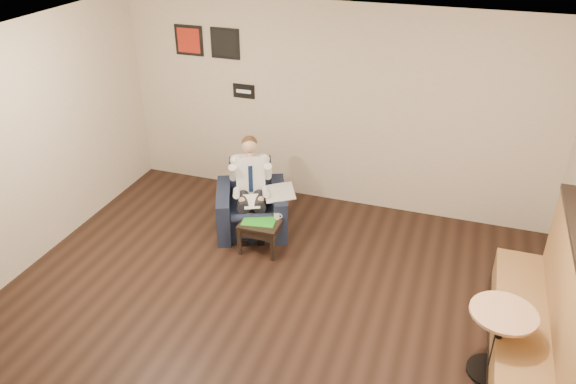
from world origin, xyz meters
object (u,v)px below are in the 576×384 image
(green_folder, at_px, (259,221))
(smartphone, at_px, (269,215))
(armchair, at_px, (251,200))
(cafe_table, at_px, (497,343))
(seated_man, at_px, (251,194))
(banquette, at_px, (535,311))
(side_table, at_px, (262,234))
(coffee_mug, at_px, (277,216))

(green_folder, xyz_separation_m, smartphone, (0.07, 0.16, -0.00))
(armchair, bearing_deg, green_folder, -79.51)
(cafe_table, bearing_deg, seated_man, 153.24)
(banquette, bearing_deg, side_table, 160.99)
(seated_man, relative_size, coffee_mug, 13.99)
(armchair, bearing_deg, banquette, -46.30)
(banquette, bearing_deg, seated_man, 158.06)
(coffee_mug, height_order, banquette, banquette)
(banquette, relative_size, cafe_table, 3.51)
(green_folder, height_order, coffee_mug, coffee_mug)
(green_folder, xyz_separation_m, banquette, (3.09, -1.04, 0.26))
(side_table, relative_size, smartphone, 3.93)
(side_table, xyz_separation_m, coffee_mug, (0.16, 0.11, 0.24))
(armchair, relative_size, smartphone, 7.16)
(armchair, xyz_separation_m, green_folder, (0.27, -0.40, -0.03))
(seated_man, relative_size, side_table, 2.42)
(cafe_table, bearing_deg, green_folder, 156.32)
(coffee_mug, bearing_deg, cafe_table, -27.36)
(seated_man, distance_m, banquette, 3.57)
(seated_man, bearing_deg, armchair, 90.00)
(armchair, height_order, green_folder, armchair)
(green_folder, xyz_separation_m, coffee_mug, (0.19, 0.13, 0.04))
(armchair, bearing_deg, side_table, -75.69)
(banquette, bearing_deg, armchair, 156.82)
(coffee_mug, xyz_separation_m, smartphone, (-0.12, 0.03, -0.04))
(side_table, relative_size, cafe_table, 0.66)
(side_table, height_order, smartphone, smartphone)
(cafe_table, bearing_deg, coffee_mug, 152.64)
(smartphone, bearing_deg, armchair, 154.19)
(armchair, bearing_deg, seated_man, -90.00)
(side_table, bearing_deg, seated_man, 131.71)
(seated_man, relative_size, green_folder, 2.95)
(cafe_table, bearing_deg, armchair, 152.05)
(cafe_table, bearing_deg, side_table, 155.81)
(armchair, distance_m, cafe_table, 3.49)
(side_table, bearing_deg, coffee_mug, 34.03)
(smartphone, relative_size, cafe_table, 0.17)
(green_folder, bearing_deg, seated_man, 126.78)
(smartphone, bearing_deg, side_table, -97.35)
(side_table, bearing_deg, banquette, -19.01)
(armchair, xyz_separation_m, seated_man, (0.04, -0.10, 0.16))
(seated_man, xyz_separation_m, coffee_mug, (0.41, -0.17, -0.15))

